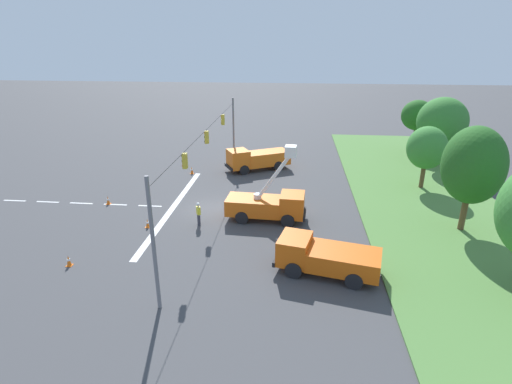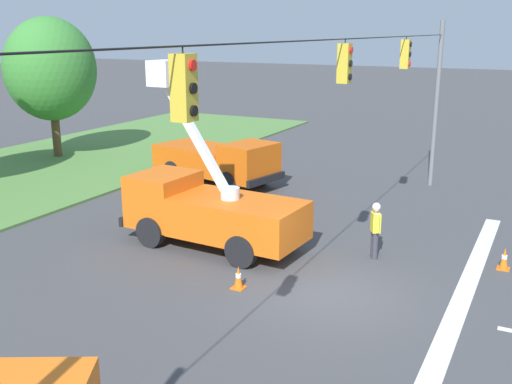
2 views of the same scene
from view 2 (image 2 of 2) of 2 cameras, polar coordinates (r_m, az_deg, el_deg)
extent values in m
plane|color=#424244|center=(16.32, 7.24, -9.62)|extent=(200.00, 200.00, 0.00)
cube|color=silver|center=(15.68, 18.32, -11.40)|extent=(17.60, 0.50, 0.01)
cylinder|color=slate|center=(27.63, 16.79, 7.90)|extent=(0.20, 0.20, 7.20)
cylinder|color=black|center=(14.82, 8.12, 14.21)|extent=(26.00, 0.03, 0.03)
cylinder|color=black|center=(8.70, -7.01, 13.30)|extent=(0.02, 0.02, 0.10)
cube|color=gold|center=(8.74, -6.89, 9.82)|extent=(0.32, 0.28, 0.96)
cylinder|color=red|center=(8.63, -6.06, 11.91)|extent=(0.16, 0.05, 0.16)
cylinder|color=black|center=(8.65, -6.00, 9.79)|extent=(0.16, 0.05, 0.16)
cylinder|color=black|center=(8.69, -5.94, 7.69)|extent=(0.16, 0.05, 0.16)
cylinder|color=black|center=(15.11, 8.50, 14.03)|extent=(0.02, 0.02, 0.10)
cube|color=gold|center=(15.13, 8.42, 12.02)|extent=(0.32, 0.28, 0.96)
cylinder|color=red|center=(15.06, 9.06, 13.20)|extent=(0.16, 0.05, 0.16)
cylinder|color=black|center=(15.08, 9.00, 11.99)|extent=(0.16, 0.05, 0.16)
cylinder|color=black|center=(15.10, 8.95, 10.78)|extent=(0.16, 0.05, 0.16)
cylinder|color=black|center=(21.19, 14.14, 14.05)|extent=(0.02, 0.02, 0.10)
cube|color=gold|center=(21.20, 14.04, 12.62)|extent=(0.32, 0.28, 0.96)
cylinder|color=black|center=(21.16, 14.53, 13.45)|extent=(0.16, 0.05, 0.16)
cylinder|color=black|center=(21.17, 14.47, 12.59)|extent=(0.16, 0.05, 0.16)
cylinder|color=red|center=(21.18, 14.42, 11.73)|extent=(0.16, 0.05, 0.16)
cylinder|color=brown|center=(34.52, -18.49, 5.30)|extent=(0.45, 0.45, 2.66)
ellipsoid|color=#387F33|center=(34.15, -18.98, 11.01)|extent=(4.99, 4.61, 5.44)
cube|color=orange|center=(18.73, -1.70, -2.55)|extent=(2.50, 4.24, 1.21)
cube|color=orange|center=(20.31, -8.75, -0.58)|extent=(2.27, 1.89, 1.70)
cube|color=#1E2838|center=(20.61, -10.12, 0.45)|extent=(1.92, 0.21, 0.77)
cube|color=black|center=(21.10, -10.71, -2.05)|extent=(2.27, 0.29, 0.30)
cylinder|color=black|center=(19.65, -10.01, -3.78)|extent=(0.34, 1.01, 1.00)
cylinder|color=black|center=(21.19, -6.40, -2.23)|extent=(0.34, 1.01, 1.00)
cylinder|color=black|center=(17.73, -1.44, -5.67)|extent=(0.34, 1.01, 1.00)
cylinder|color=black|center=(19.42, 1.79, -3.78)|extent=(0.34, 1.01, 1.00)
cylinder|color=silver|center=(18.66, -2.48, -0.12)|extent=(0.60, 0.60, 0.36)
cube|color=white|center=(18.97, -5.60, 4.99)|extent=(0.39, 2.61, 3.66)
cube|color=white|center=(19.45, -8.68, 11.13)|extent=(0.95, 0.85, 0.80)
cube|color=#D6560F|center=(27.91, -5.24, 3.26)|extent=(3.28, 4.54, 1.12)
cube|color=#D6560F|center=(25.91, -0.67, 2.90)|extent=(2.66, 2.24, 1.57)
cube|color=#1E2838|center=(25.46, 0.39, 3.31)|extent=(2.02, 0.56, 0.71)
cube|color=black|center=(25.46, 0.98, 1.20)|extent=(2.39, 0.70, 0.30)
cylinder|color=black|center=(27.06, 0.50, 1.72)|extent=(0.50, 1.04, 1.00)
cylinder|color=black|center=(25.44, -2.69, 0.82)|extent=(0.50, 1.04, 1.00)
cylinder|color=black|center=(29.31, -4.69, 2.73)|extent=(0.50, 1.04, 1.00)
cylinder|color=black|center=(27.81, -7.90, 1.95)|extent=(0.50, 1.04, 1.00)
cylinder|color=#383842|center=(18.74, 11.28, -5.04)|extent=(0.18, 0.18, 0.85)
cylinder|color=#383842|center=(18.92, 11.14, -4.83)|extent=(0.18, 0.18, 0.85)
cube|color=yellow|center=(18.60, 11.32, -2.84)|extent=(0.47, 0.40, 0.60)
cube|color=silver|center=(18.60, 11.32, -2.84)|extent=(0.41, 0.27, 0.62)
cylinder|color=yellow|center=(18.34, 11.52, -3.01)|extent=(0.11, 0.11, 0.55)
cylinder|color=yellow|center=(18.84, 11.14, -2.50)|extent=(0.11, 0.11, 0.55)
sphere|color=tan|center=(18.47, 11.39, -1.57)|extent=(0.22, 0.22, 0.22)
sphere|color=white|center=(18.45, 11.40, -1.39)|extent=(0.26, 0.26, 0.26)
cube|color=orange|center=(19.20, 22.48, -6.76)|extent=(0.36, 0.36, 0.03)
cone|color=orange|center=(19.09, 22.58, -5.83)|extent=(0.25, 0.25, 0.64)
cylinder|color=white|center=(19.08, 22.59, -5.74)|extent=(0.16, 0.16, 0.11)
cube|color=orange|center=(16.54, -1.68, -9.09)|extent=(0.36, 0.36, 0.03)
cone|color=orange|center=(16.41, -1.69, -8.06)|extent=(0.25, 0.25, 0.62)
cylinder|color=white|center=(16.39, -1.69, -7.96)|extent=(0.15, 0.15, 0.11)
camera|label=1|loc=(45.50, 13.06, 22.70)|focal=28.00mm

